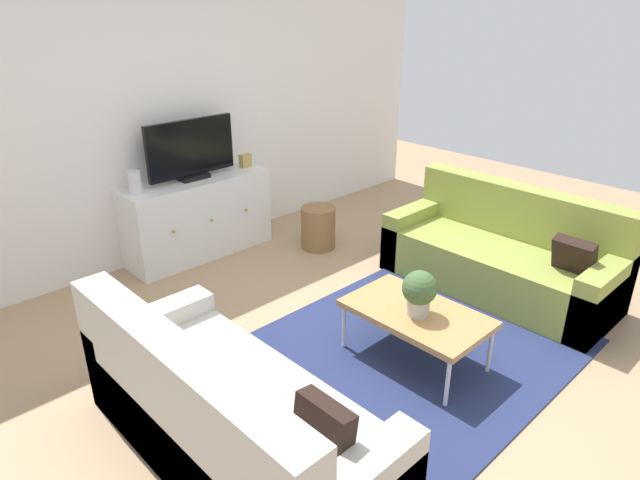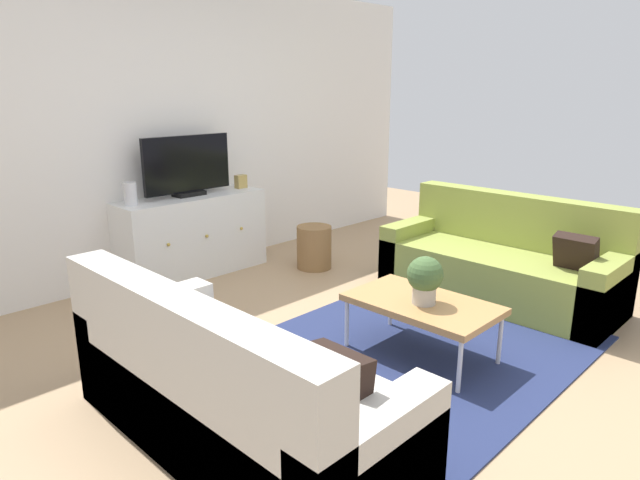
{
  "view_description": "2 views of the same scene",
  "coord_description": "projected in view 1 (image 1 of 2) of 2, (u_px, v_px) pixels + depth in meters",
  "views": [
    {
      "loc": [
        -2.64,
        -2.09,
        2.31
      ],
      "look_at": [
        0.0,
        0.66,
        0.63
      ],
      "focal_mm": 31.17,
      "sensor_mm": 36.0,
      "label": 1
    },
    {
      "loc": [
        -2.82,
        -2.1,
        1.73
      ],
      "look_at": [
        0.0,
        0.66,
        0.63
      ],
      "focal_mm": 31.13,
      "sensor_mm": 36.0,
      "label": 2
    }
  ],
  "objects": [
    {
      "name": "ground_plane",
      "position": [
        383.0,
        347.0,
        3.98
      ],
      "size": [
        10.0,
        10.0,
        0.0
      ],
      "primitive_type": "plane",
      "color": "tan"
    },
    {
      "name": "wall_back",
      "position": [
        178.0,
        110.0,
        5.12
      ],
      "size": [
        6.4,
        0.12,
        2.7
      ],
      "primitive_type": "cube",
      "color": "white",
      "rests_on": "ground_plane"
    },
    {
      "name": "area_rug",
      "position": [
        400.0,
        356.0,
        3.88
      ],
      "size": [
        2.5,
        1.9,
        0.01
      ],
      "primitive_type": "cube",
      "color": "navy",
      "rests_on": "ground_plane"
    },
    {
      "name": "couch_left_side",
      "position": [
        222.0,
        421.0,
        2.89
      ],
      "size": [
        0.8,
        1.9,
        0.85
      ],
      "color": "beige",
      "rests_on": "ground_plane"
    },
    {
      "name": "couch_right_side",
      "position": [
        504.0,
        257.0,
        4.71
      ],
      "size": [
        0.8,
        1.9,
        0.85
      ],
      "color": "olive",
      "rests_on": "ground_plane"
    },
    {
      "name": "coffee_table",
      "position": [
        416.0,
        315.0,
        3.71
      ],
      "size": [
        0.57,
        0.95,
        0.39
      ],
      "color": "#B7844C",
      "rests_on": "ground_plane"
    },
    {
      "name": "potted_plant",
      "position": [
        419.0,
        291.0,
        3.59
      ],
      "size": [
        0.23,
        0.23,
        0.31
      ],
      "color": "#B7B2A8",
      "rests_on": "coffee_table"
    },
    {
      "name": "tv_console",
      "position": [
        198.0,
        217.0,
        5.29
      ],
      "size": [
        1.41,
        0.47,
        0.76
      ],
      "color": "white",
      "rests_on": "ground_plane"
    },
    {
      "name": "flat_screen_tv",
      "position": [
        191.0,
        150.0,
        5.04
      ],
      "size": [
        0.88,
        0.16,
        0.55
      ],
      "color": "black",
      "rests_on": "tv_console"
    },
    {
      "name": "glass_vase",
      "position": [
        135.0,
        183.0,
        4.73
      ],
      "size": [
        0.11,
        0.11,
        0.2
      ],
      "primitive_type": "cylinder",
      "color": "silver",
      "rests_on": "tv_console"
    },
    {
      "name": "mantel_clock",
      "position": [
        245.0,
        160.0,
        5.48
      ],
      "size": [
        0.11,
        0.07,
        0.13
      ],
      "primitive_type": "cube",
      "color": "tan",
      "rests_on": "tv_console"
    },
    {
      "name": "wicker_basket",
      "position": [
        318.0,
        227.0,
        5.5
      ],
      "size": [
        0.34,
        0.34,
        0.42
      ],
      "primitive_type": "cylinder",
      "color": "olive",
      "rests_on": "ground_plane"
    }
  ]
}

